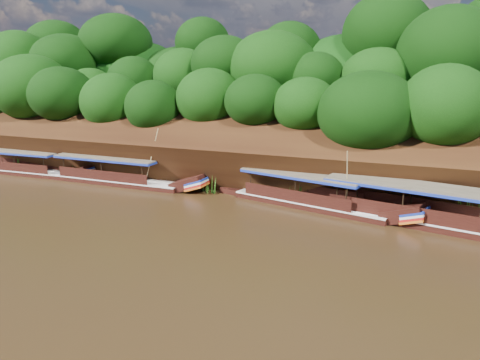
% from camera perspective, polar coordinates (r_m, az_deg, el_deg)
% --- Properties ---
extents(ground, '(160.00, 160.00, 0.00)m').
position_cam_1_polar(ground, '(28.61, -0.72, -7.18)').
color(ground, black).
rests_on(ground, ground).
extents(riverbank, '(120.00, 30.06, 19.40)m').
position_cam_1_polar(riverbank, '(49.18, 9.68, 3.78)').
color(riverbank, black).
rests_on(riverbank, ground).
extents(boat_0, '(16.52, 5.45, 6.69)m').
position_cam_1_polar(boat_0, '(32.94, 22.46, -4.31)').
color(boat_0, black).
rests_on(boat_0, ground).
extents(boat_1, '(14.41, 5.26, 5.22)m').
position_cam_1_polar(boat_1, '(34.82, 9.65, -2.56)').
color(boat_1, black).
rests_on(boat_1, ground).
extents(boat_2, '(15.29, 2.50, 5.60)m').
position_cam_1_polar(boat_2, '(42.59, -13.97, 0.19)').
color(boat_2, black).
rests_on(boat_2, ground).
extents(boat_3, '(12.85, 2.67, 2.71)m').
position_cam_1_polar(boat_3, '(49.23, -23.87, 1.18)').
color(boat_3, black).
rests_on(boat_3, ground).
extents(reeds, '(49.65, 2.51, 2.16)m').
position_cam_1_polar(reeds, '(37.98, 0.20, -0.47)').
color(reeds, '#2D5B16').
rests_on(reeds, ground).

